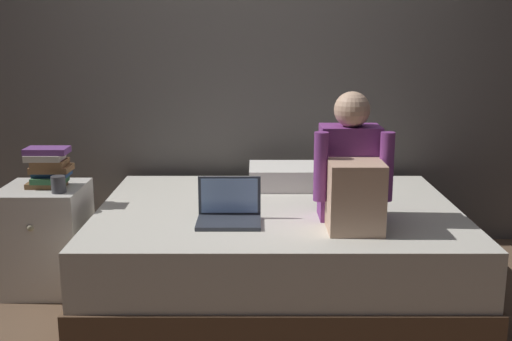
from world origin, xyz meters
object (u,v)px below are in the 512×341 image
nightstand (48,238)px  book_stack (50,167)px  bed (279,249)px  mug (60,184)px  laptop (231,211)px  pillow (296,176)px  person_sitting (353,174)px

nightstand → book_stack: bearing=2.1°
book_stack → bed: bearing=-1.4°
nightstand → mug: size_ratio=6.55×
laptop → nightstand: bearing=163.8°
pillow → mug: bearing=-157.2°
nightstand → mug: (0.13, -0.12, 0.34)m
nightstand → mug: bearing=-42.7°
mug → book_stack: bearing=125.5°
person_sitting → book_stack: (-1.61, 0.31, -0.03)m
nightstand → pillow: pillow is taller
laptop → book_stack: bearing=163.1°
bed → person_sitting: (0.35, -0.28, 0.50)m
book_stack → nightstand: bearing=-177.9°
book_stack → mug: book_stack is taller
laptop → pillow: size_ratio=0.57×
nightstand → pillow: 1.50m
bed → person_sitting: size_ratio=3.05×
pillow → mug: (-1.29, -0.54, 0.08)m
pillow → mug: size_ratio=6.22×
laptop → mug: size_ratio=3.56×
pillow → person_sitting: bearing=-72.1°
pillow → mug: mug is taller
bed → pillow: pillow is taller
person_sitting → nightstand: bearing=169.3°
person_sitting → mug: 1.54m
bed → pillow: size_ratio=3.57×
nightstand → bed: bearing=-1.2°
nightstand → pillow: (1.42, 0.42, 0.26)m
nightstand → book_stack: size_ratio=2.51×
bed → laptop: (-0.26, -0.27, 0.30)m
mug → nightstand: bearing=137.3°
laptop → bed: bearing=46.9°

